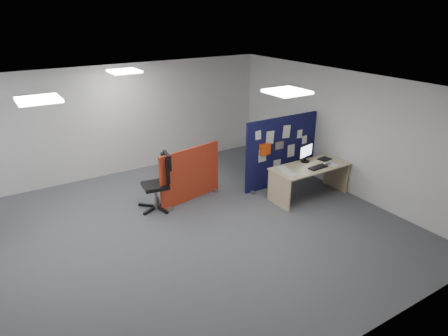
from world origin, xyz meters
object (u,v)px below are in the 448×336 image
main_desk (308,172)px  office_chair (160,178)px  monitor_main (306,152)px  red_divider (190,175)px  navy_divider (281,152)px

main_desk → office_chair: size_ratio=1.49×
monitor_main → red_divider: red_divider is taller
navy_divider → red_divider: bearing=169.2°
red_divider → main_desk: bearing=-39.6°
red_divider → office_chair: size_ratio=1.32×
navy_divider → main_desk: 0.86m
navy_divider → office_chair: 2.88m
main_desk → monitor_main: bearing=68.6°
monitor_main → office_chair: bearing=149.0°
main_desk → red_divider: bearing=151.7°
navy_divider → monitor_main: size_ratio=4.34×
navy_divider → monitor_main: (0.20, -0.61, 0.13)m
red_divider → monitor_main: bearing=-34.8°
monitor_main → office_chair: size_ratio=0.39×
navy_divider → monitor_main: 0.65m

